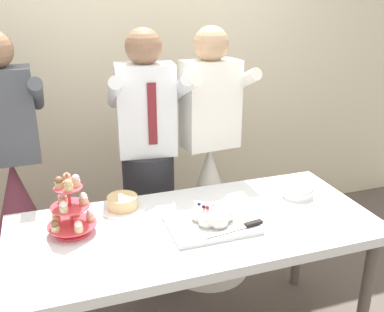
# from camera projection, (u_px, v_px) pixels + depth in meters

# --- Properties ---
(rear_wall) EXTENTS (5.20, 0.10, 2.90)m
(rear_wall) POSITION_uv_depth(u_px,v_px,m) (131.00, 49.00, 3.17)
(rear_wall) COLOR beige
(rear_wall) RESTS_ON ground_plane
(dessert_table) EXTENTS (1.80, 0.80, 0.78)m
(dessert_table) POSITION_uv_depth(u_px,v_px,m) (195.00, 237.00, 2.18)
(dessert_table) COLOR silver
(dessert_table) RESTS_ON ground_plane
(cupcake_stand) EXTENTS (0.23, 0.23, 0.31)m
(cupcake_stand) POSITION_uv_depth(u_px,v_px,m) (71.00, 210.00, 2.04)
(cupcake_stand) COLOR #D83F4C
(cupcake_stand) RESTS_ON dessert_table
(main_cake_tray) EXTENTS (0.43, 0.31, 0.13)m
(main_cake_tray) POSITION_uv_depth(u_px,v_px,m) (213.00, 219.00, 2.12)
(main_cake_tray) COLOR silver
(main_cake_tray) RESTS_ON dessert_table
(plate_stack) EXTENTS (0.18, 0.18, 0.08)m
(plate_stack) POSITION_uv_depth(u_px,v_px,m) (297.00, 189.00, 2.44)
(plate_stack) COLOR white
(plate_stack) RESTS_ON dessert_table
(round_cake) EXTENTS (0.24, 0.24, 0.08)m
(round_cake) POSITION_uv_depth(u_px,v_px,m) (123.00, 204.00, 2.29)
(round_cake) COLOR white
(round_cake) RESTS_ON dessert_table
(person_groom) EXTENTS (0.51, 0.53, 1.66)m
(person_groom) POSITION_uv_depth(u_px,v_px,m) (149.00, 179.00, 2.74)
(person_groom) COLOR #232328
(person_groom) RESTS_ON ground_plane
(person_bride) EXTENTS (0.56, 0.56, 1.66)m
(person_bride) POSITION_uv_depth(u_px,v_px,m) (209.00, 194.00, 2.91)
(person_bride) COLOR white
(person_bride) RESTS_ON ground_plane
(person_guest) EXTENTS (0.56, 0.56, 1.66)m
(person_guest) POSITION_uv_depth(u_px,v_px,m) (19.00, 213.00, 2.67)
(person_guest) COLOR brown
(person_guest) RESTS_ON ground_plane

